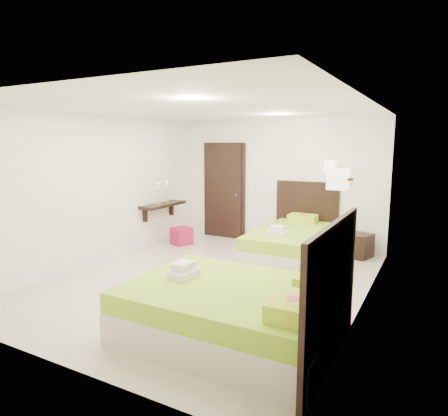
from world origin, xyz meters
The scene contains 7 objects.
floor centered at (0.00, 0.00, 0.00)m, with size 5.50×5.50×0.00m, color beige.
bed_single centered at (0.70, 1.76, 0.32)m, with size 1.29×2.15×1.77m.
bed_double centered at (1.23, -1.46, 0.33)m, with size 2.21×1.88×1.83m.
nightstand centered at (1.75, 2.45, 0.22)m, with size 0.50×0.44×0.44m, color black.
ottoman centered at (-1.66, 1.66, 0.18)m, with size 0.36×0.36×0.36m, color maroon.
door centered at (-1.20, 2.70, 1.05)m, with size 1.02×0.15×2.14m.
console_shelf centered at (-2.08, 1.60, 0.82)m, with size 0.35×1.20×0.78m.
Camera 1 is at (3.04, -5.10, 2.08)m, focal length 32.00 mm.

